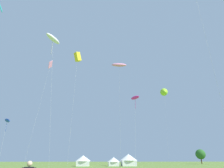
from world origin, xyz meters
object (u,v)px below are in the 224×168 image
object	(u,v)px
kite_pink_diamond	(50,66)
kite_yellow_box	(78,57)
festival_tent_center	(83,160)
festival_tent_right	(114,161)
tree_distant_left	(200,154)
kite_lime_delta	(164,92)
festival_tent_left	(128,159)
kite_white_parafoil	(53,39)
kite_pink_parafoil	(119,65)
kite_magenta_parafoil	(135,98)
kite_blue_parafoil	(7,121)

from	to	relation	value
kite_pink_diamond	kite_yellow_box	bearing A→B (deg)	-14.33
kite_pink_diamond	festival_tent_center	xyz separation A→B (m)	(6.28, 24.46, -18.10)
kite_pink_diamond	kite_yellow_box	world-z (taller)	kite_yellow_box
festival_tent_right	tree_distant_left	xyz separation A→B (m)	(41.11, 28.00, 2.64)
kite_lime_delta	festival_tent_left	bearing A→B (deg)	162.65
kite_white_parafoil	tree_distant_left	distance (m)	82.51
kite_pink_parafoil	kite_white_parafoil	world-z (taller)	kite_white_parafoil
kite_pink_diamond	kite_pink_parafoil	xyz separation A→B (m)	(14.14, -1.09, 0.26)
kite_pink_diamond	kite_pink_parafoil	distance (m)	14.19
kite_pink_diamond	kite_magenta_parafoil	distance (m)	18.53
kite_lime_delta	tree_distant_left	distance (m)	44.19
kite_lime_delta	kite_pink_diamond	world-z (taller)	kite_lime_delta
kite_pink_parafoil	kite_magenta_parafoil	xyz separation A→B (m)	(3.25, 1.06, -6.64)
kite_blue_parafoil	kite_yellow_box	bearing A→B (deg)	-27.96
kite_white_parafoil	festival_tent_center	size ratio (longest dim) A/B	4.96
kite_magenta_parafoil	festival_tent_center	bearing A→B (deg)	114.42
kite_magenta_parafoil	festival_tent_right	distance (m)	27.36
kite_pink_parafoil	kite_blue_parafoil	xyz separation A→B (m)	(-23.34, 7.52, -10.40)
kite_pink_parafoil	kite_white_parafoil	xyz separation A→B (m)	(-12.45, -5.69, 1.90)
kite_yellow_box	festival_tent_left	world-z (taller)	kite_yellow_box
kite_lime_delta	festival_tent_left	world-z (taller)	kite_lime_delta
kite_white_parafoil	kite_yellow_box	size ratio (longest dim) A/B	1.01
kite_lime_delta	festival_tent_center	distance (m)	32.34
kite_white_parafoil	kite_pink_diamond	bearing A→B (deg)	104.00
kite_pink_diamond	festival_tent_center	size ratio (longest dim) A/B	4.65
kite_yellow_box	festival_tent_left	distance (m)	35.26
festival_tent_right	kite_pink_diamond	bearing A→B (deg)	-121.79
kite_pink_parafoil	festival_tent_right	distance (m)	31.64
kite_white_parafoil	festival_tent_left	xyz separation A→B (m)	(17.87, 31.24, -20.04)
festival_tent_right	kite_blue_parafoil	bearing A→B (deg)	-143.49
kite_pink_diamond	kite_magenta_parafoil	size ratio (longest dim) A/B	1.53
kite_lime_delta	kite_pink_diamond	distance (m)	37.56
kite_blue_parafoil	tree_distant_left	xyz separation A→B (m)	(65.46, 46.03, -5.59)
kite_pink_diamond	kite_pink_parafoil	world-z (taller)	kite_pink_diamond
kite_lime_delta	kite_pink_parafoil	size ratio (longest dim) A/B	1.14
kite_yellow_box	festival_tent_right	distance (m)	34.05
kite_white_parafoil	festival_tent_left	distance (m)	41.19
kite_lime_delta	kite_blue_parafoil	world-z (taller)	kite_lime_delta
kite_yellow_box	festival_tent_right	world-z (taller)	kite_yellow_box
kite_pink_diamond	kite_white_parafoil	xyz separation A→B (m)	(1.69, -6.79, 2.16)
kite_pink_diamond	festival_tent_center	distance (m)	31.07
kite_white_parafoil	festival_tent_center	xyz separation A→B (m)	(4.59, 31.24, -20.26)
kite_lime_delta	festival_tent_right	world-z (taller)	kite_lime_delta
kite_pink_diamond	kite_magenta_parafoil	xyz separation A→B (m)	(17.40, -0.03, -6.38)
festival_tent_right	festival_tent_left	world-z (taller)	festival_tent_left
kite_yellow_box	festival_tent_center	distance (m)	32.53
kite_white_parafoil	tree_distant_left	xyz separation A→B (m)	(54.57, 59.25, -17.89)
tree_distant_left	kite_pink_diamond	bearing A→B (deg)	-137.00
kite_white_parafoil	kite_magenta_parafoil	bearing A→B (deg)	23.27
festival_tent_left	kite_blue_parafoil	bearing A→B (deg)	-147.92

